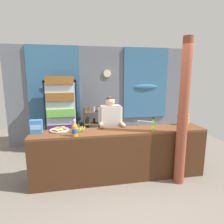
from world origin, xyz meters
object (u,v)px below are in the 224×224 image
Objects in this scene: bottle_shelf_rack at (92,125)px; snack_box_biscuit at (36,127)px; soda_bottle_lime_soda at (153,125)px; soda_bottle_orange_soda at (75,129)px; timber_post at (183,117)px; drink_fridge at (62,111)px; plastic_lawn_chair at (146,134)px; pastry_tray at (60,130)px; stall_counter at (122,151)px; shopkeeper at (110,124)px; banana_bunch at (78,129)px; snack_box_instant_noodle at (183,119)px.

snack_box_biscuit is (-1.13, -1.86, 0.49)m from bottle_shelf_rack.
soda_bottle_lime_soda is at bearing -6.23° from snack_box_biscuit.
snack_box_biscuit is (-0.67, 0.29, 0.00)m from soda_bottle_orange_soda.
timber_post is 2.80m from bottle_shelf_rack.
soda_bottle_lime_soda is 2.13m from snack_box_biscuit.
plastic_lawn_chair is at bearing -14.13° from drink_fridge.
bottle_shelf_rack is at bearing 67.39° from pastry_tray.
stall_counter is at bearing -79.25° from bottle_shelf_rack.
drink_fridge is at bearing 134.43° from soda_bottle_lime_soda.
drink_fridge is at bearing 131.79° from shopkeeper.
plastic_lawn_chair is at bearing 32.12° from shopkeeper.
drink_fridge is 1.71m from banana_bunch.
soda_bottle_lime_soda is at bearing -40.95° from shopkeeper.
stall_counter is 1.61m from snack_box_biscuit.
soda_bottle_lime_soda is (0.98, -2.09, 0.48)m from bottle_shelf_rack.
banana_bunch is (-1.38, 0.16, -0.05)m from soda_bottle_lime_soda.
bottle_shelf_rack is at bearing 58.65° from snack_box_biscuit.
stall_counter is at bearing -78.98° from shopkeeper.
snack_box_biscuit reaches higher than bottle_shelf_rack.
banana_bunch is at bearing -23.50° from pastry_tray.
banana_bunch is (-0.68, -0.45, 0.04)m from shopkeeper.
snack_box_instant_noodle is (2.60, -1.48, -0.00)m from drink_fridge.
stall_counter is at bearing -7.28° from snack_box_biscuit.
stall_counter is 11.58× the size of soda_bottle_orange_soda.
plastic_lawn_chair is 2.37× the size of pastry_tray.
snack_box_instant_noodle is (1.52, -0.27, 0.10)m from shopkeeper.
drink_fridge is 1.62m from snack_box_biscuit.
snack_box_biscuit is (-2.57, 0.45, -0.17)m from timber_post.
snack_box_biscuit is at bearing -177.81° from snack_box_instant_noodle.
drink_fridge is at bearing 165.87° from plastic_lawn_chair.
soda_bottle_lime_soda reaches higher than stall_counter.
plastic_lawn_chair is 3.44× the size of soda_bottle_lime_soda.
bottle_shelf_rack is 1.56m from shopkeeper.
soda_bottle_lime_soda is at bearing -157.26° from snack_box_instant_noodle.
timber_post is 10.73× the size of snack_box_biscuit.
pastry_tray is (-2.18, 0.53, -0.27)m from timber_post.
pastry_tray is (-0.74, -1.78, 0.39)m from bottle_shelf_rack.
soda_bottle_lime_soda is (0.70, -0.61, 0.09)m from shopkeeper.
stall_counter is 13.49× the size of snack_box_biscuit.
bottle_shelf_rack is 4.65× the size of snack_box_biscuit.
plastic_lawn_chair is 1.19m from snack_box_instant_noodle.
snack_box_instant_noodle reaches higher than bottle_shelf_rack.
soda_bottle_orange_soda is 0.73m from snack_box_biscuit.
timber_post is 3.04m from drink_fridge.
banana_bunch is at bearing 73.58° from soda_bottle_orange_soda.
timber_post reaches higher than drink_fridge.
shopkeeper is at bearing 170.08° from snack_box_instant_noodle.
shopkeeper is at bearing -147.88° from plastic_lawn_chair.
drink_fridge reaches higher than banana_bunch.
drink_fridge is 6.93× the size of soda_bottle_orange_soda.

